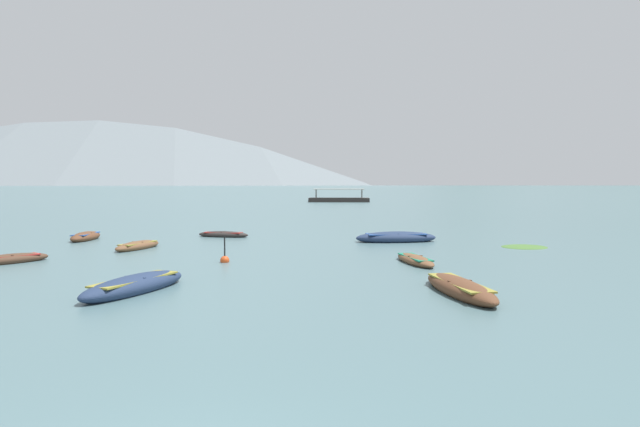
{
  "coord_description": "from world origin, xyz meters",
  "views": [
    {
      "loc": [
        1.39,
        -4.57,
        3.24
      ],
      "look_at": [
        3.77,
        42.46,
        0.56
      ],
      "focal_mm": 29.29,
      "sensor_mm": 36.0,
      "label": 1
    }
  ],
  "objects_px": {
    "rowboat_1": "(460,288)",
    "rowboat_5": "(135,285)",
    "rowboat_4": "(223,235)",
    "rowboat_6": "(86,237)",
    "ferry_0": "(339,199)",
    "rowboat_7": "(396,238)",
    "rowboat_0": "(415,260)",
    "mooring_buoy": "(225,260)",
    "rowboat_2": "(138,246)",
    "rowboat_8": "(10,259)"
  },
  "relations": [
    {
      "from": "rowboat_5",
      "to": "ferry_0",
      "type": "distance_m",
      "value": 78.58
    },
    {
      "from": "rowboat_1",
      "to": "rowboat_6",
      "type": "bearing_deg",
      "value": 137.13
    },
    {
      "from": "rowboat_4",
      "to": "rowboat_5",
      "type": "height_order",
      "value": "rowboat_5"
    },
    {
      "from": "rowboat_1",
      "to": "rowboat_7",
      "type": "xyz_separation_m",
      "value": [
        0.86,
        13.89,
        0.04
      ]
    },
    {
      "from": "rowboat_1",
      "to": "ferry_0",
      "type": "xyz_separation_m",
      "value": [
        3.24,
        78.32,
        0.27
      ]
    },
    {
      "from": "rowboat_4",
      "to": "rowboat_5",
      "type": "xyz_separation_m",
      "value": [
        -0.45,
        -16.26,
        0.06
      ]
    },
    {
      "from": "rowboat_1",
      "to": "rowboat_6",
      "type": "xyz_separation_m",
      "value": [
        -16.9,
        15.68,
        0.01
      ]
    },
    {
      "from": "rowboat_4",
      "to": "ferry_0",
      "type": "distance_m",
      "value": 62.5
    },
    {
      "from": "rowboat_2",
      "to": "rowboat_5",
      "type": "distance_m",
      "value": 10.93
    },
    {
      "from": "rowboat_1",
      "to": "mooring_buoy",
      "type": "bearing_deg",
      "value": 139.32
    },
    {
      "from": "rowboat_6",
      "to": "rowboat_7",
      "type": "height_order",
      "value": "rowboat_7"
    },
    {
      "from": "rowboat_1",
      "to": "rowboat_5",
      "type": "xyz_separation_m",
      "value": [
        -9.63,
        0.8,
        0.02
      ]
    },
    {
      "from": "rowboat_1",
      "to": "rowboat_6",
      "type": "height_order",
      "value": "rowboat_6"
    },
    {
      "from": "rowboat_2",
      "to": "rowboat_5",
      "type": "bearing_deg",
      "value": -74.03
    },
    {
      "from": "rowboat_6",
      "to": "ferry_0",
      "type": "bearing_deg",
      "value": 72.18
    },
    {
      "from": "rowboat_5",
      "to": "rowboat_7",
      "type": "height_order",
      "value": "rowboat_7"
    },
    {
      "from": "rowboat_4",
      "to": "ferry_0",
      "type": "relative_size",
      "value": 0.3
    },
    {
      "from": "rowboat_8",
      "to": "rowboat_4",
      "type": "bearing_deg",
      "value": 54.43
    },
    {
      "from": "rowboat_0",
      "to": "rowboat_7",
      "type": "distance_m",
      "value": 7.93
    },
    {
      "from": "rowboat_1",
      "to": "rowboat_7",
      "type": "relative_size",
      "value": 0.92
    },
    {
      "from": "rowboat_4",
      "to": "rowboat_6",
      "type": "height_order",
      "value": "rowboat_6"
    },
    {
      "from": "rowboat_7",
      "to": "rowboat_4",
      "type": "bearing_deg",
      "value": 162.45
    },
    {
      "from": "rowboat_2",
      "to": "rowboat_6",
      "type": "relative_size",
      "value": 1.02
    },
    {
      "from": "rowboat_7",
      "to": "rowboat_6",
      "type": "bearing_deg",
      "value": 174.23
    },
    {
      "from": "rowboat_1",
      "to": "ferry_0",
      "type": "height_order",
      "value": "ferry_0"
    },
    {
      "from": "rowboat_6",
      "to": "rowboat_7",
      "type": "xyz_separation_m",
      "value": [
        17.75,
        -1.8,
        0.04
      ]
    },
    {
      "from": "rowboat_0",
      "to": "rowboat_8",
      "type": "relative_size",
      "value": 1.21
    },
    {
      "from": "rowboat_2",
      "to": "rowboat_6",
      "type": "xyz_separation_m",
      "value": [
        -4.26,
        4.38,
        0.03
      ]
    },
    {
      "from": "rowboat_4",
      "to": "rowboat_5",
      "type": "relative_size",
      "value": 0.79
    },
    {
      "from": "mooring_buoy",
      "to": "rowboat_8",
      "type": "bearing_deg",
      "value": 178.7
    },
    {
      "from": "rowboat_1",
      "to": "rowboat_8",
      "type": "xyz_separation_m",
      "value": [
        -16.49,
        6.84,
        -0.03
      ]
    },
    {
      "from": "rowboat_1",
      "to": "rowboat_4",
      "type": "height_order",
      "value": "rowboat_1"
    },
    {
      "from": "rowboat_5",
      "to": "rowboat_6",
      "type": "relative_size",
      "value": 1.29
    },
    {
      "from": "rowboat_6",
      "to": "rowboat_2",
      "type": "bearing_deg",
      "value": -45.81
    },
    {
      "from": "rowboat_0",
      "to": "rowboat_1",
      "type": "distance_m",
      "value": 6.0
    },
    {
      "from": "rowboat_0",
      "to": "rowboat_6",
      "type": "distance_m",
      "value": 19.55
    },
    {
      "from": "rowboat_5",
      "to": "rowboat_1",
      "type": "bearing_deg",
      "value": -4.73
    },
    {
      "from": "rowboat_5",
      "to": "rowboat_6",
      "type": "xyz_separation_m",
      "value": [
        -7.26,
        14.88,
        -0.02
      ]
    },
    {
      "from": "rowboat_6",
      "to": "rowboat_4",
      "type": "bearing_deg",
      "value": 10.13
    },
    {
      "from": "rowboat_1",
      "to": "rowboat_2",
      "type": "height_order",
      "value": "rowboat_1"
    },
    {
      "from": "rowboat_0",
      "to": "mooring_buoy",
      "type": "bearing_deg",
      "value": 175.28
    },
    {
      "from": "rowboat_4",
      "to": "rowboat_8",
      "type": "height_order",
      "value": "rowboat_8"
    },
    {
      "from": "ferry_0",
      "to": "mooring_buoy",
      "type": "relative_size",
      "value": 9.5
    },
    {
      "from": "rowboat_7",
      "to": "mooring_buoy",
      "type": "relative_size",
      "value": 3.99
    },
    {
      "from": "rowboat_2",
      "to": "ferry_0",
      "type": "distance_m",
      "value": 68.87
    },
    {
      "from": "rowboat_0",
      "to": "rowboat_5",
      "type": "bearing_deg",
      "value": -151.85
    },
    {
      "from": "rowboat_5",
      "to": "rowboat_8",
      "type": "bearing_deg",
      "value": 138.58
    },
    {
      "from": "rowboat_7",
      "to": "ferry_0",
      "type": "height_order",
      "value": "ferry_0"
    },
    {
      "from": "rowboat_6",
      "to": "ferry_0",
      "type": "relative_size",
      "value": 0.3
    },
    {
      "from": "rowboat_0",
      "to": "rowboat_7",
      "type": "bearing_deg",
      "value": 84.42
    }
  ]
}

